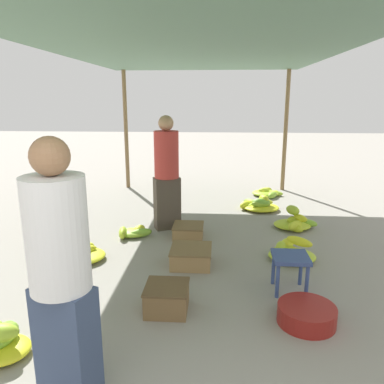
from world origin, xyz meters
TOP-DOWN VIEW (x-y plane):
  - canopy_post_back_left at (-1.63, 6.29)m, footprint 0.08×0.08m
  - canopy_post_back_right at (1.63, 6.29)m, footprint 0.08×0.08m
  - canopy_tarp at (0.00, 3.29)m, footprint 3.65×6.39m
  - vendor_foreground at (-0.61, 0.52)m, footprint 0.45×0.45m
  - stool at (0.99, 2.00)m, footprint 0.34×0.34m
  - basin_black at (1.04, 1.45)m, footprint 0.49×0.49m
  - banana_pile_left_1 at (-1.31, 2.57)m, footprint 0.59×0.52m
  - banana_pile_left_2 at (-0.87, 3.38)m, footprint 0.48×0.43m
  - banana_pile_right_0 at (0.98, 4.77)m, footprint 0.70×0.61m
  - banana_pile_right_1 at (1.14, 2.77)m, footprint 0.55×0.59m
  - banana_pile_right_2 at (1.27, 5.75)m, footprint 0.60×0.60m
  - banana_pile_right_3 at (1.41, 3.85)m, footprint 0.66×0.60m
  - crate_near at (-0.15, 1.57)m, footprint 0.38×0.38m
  - crate_mid at (-0.11, 3.40)m, footprint 0.41×0.41m
  - crate_far at (-0.01, 2.53)m, footprint 0.46×0.46m
  - shopper_walking_mid at (-0.44, 3.75)m, footprint 0.46×0.46m

SIDE VIEW (x-z plane):
  - banana_pile_right_2 at x=1.27m, z-range -0.02..0.14m
  - banana_pile_left_2 at x=-0.87m, z-range -0.02..0.13m
  - banana_pile_left_1 at x=-1.31m, z-range -0.03..0.18m
  - basin_black at x=1.04m, z-range 0.00..0.16m
  - banana_pile_right_0 at x=0.98m, z-range -0.05..0.22m
  - crate_mid at x=-0.11m, z-range 0.00..0.18m
  - banana_pile_right_1 at x=1.14m, z-range -0.05..0.23m
  - banana_pile_right_3 at x=1.41m, z-range -0.08..0.26m
  - crate_far at x=-0.01m, z-range 0.00..0.20m
  - crate_near at x=-0.15m, z-range 0.00..0.24m
  - stool at x=0.99m, z-range 0.12..0.49m
  - shopper_walking_mid at x=-0.44m, z-range 0.03..1.65m
  - vendor_foreground at x=-0.61m, z-range 0.03..1.68m
  - canopy_post_back_left at x=-1.63m, z-range 0.00..2.40m
  - canopy_post_back_right at x=1.63m, z-range 0.00..2.40m
  - canopy_tarp at x=0.00m, z-range 2.40..2.44m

